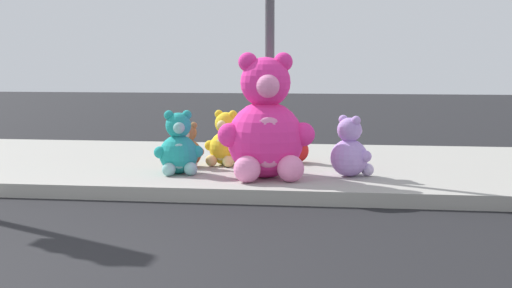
% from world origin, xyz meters
% --- Properties ---
extents(ground_plane, '(60.00, 60.00, 0.00)m').
position_xyz_m(ground_plane, '(0.00, 0.00, 0.00)').
color(ground_plane, black).
extents(sidewalk, '(28.00, 4.40, 0.15)m').
position_xyz_m(sidewalk, '(0.00, 5.20, 0.07)').
color(sidewalk, '#9E9B93').
rests_on(sidewalk, ground_plane).
extents(sign_pole, '(0.56, 0.11, 3.20)m').
position_xyz_m(sign_pole, '(1.00, 4.40, 1.85)').
color(sign_pole, '#4C4C51').
rests_on(sign_pole, sidewalk).
extents(plush_pink_large, '(1.05, 0.98, 1.39)m').
position_xyz_m(plush_pink_large, '(1.04, 3.81, 0.70)').
color(plush_pink_large, '#F22D93').
rests_on(plush_pink_large, sidewalk).
extents(plush_lavender, '(0.49, 0.49, 0.69)m').
position_xyz_m(plush_lavender, '(1.96, 4.08, 0.43)').
color(plush_lavender, '#B28CD8').
rests_on(plush_lavender, sidewalk).
extents(plush_red, '(0.35, 0.39, 0.51)m').
position_xyz_m(plush_red, '(1.23, 5.15, 0.35)').
color(plush_red, red).
rests_on(plush_red, sidewalk).
extents(plush_yellow, '(0.52, 0.48, 0.69)m').
position_xyz_m(plush_yellow, '(0.40, 4.77, 0.42)').
color(plush_yellow, yellow).
rests_on(plush_yellow, sidewalk).
extents(plush_teal, '(0.54, 0.52, 0.73)m').
position_xyz_m(plush_teal, '(0.00, 3.97, 0.44)').
color(plush_teal, teal).
rests_on(plush_teal, sidewalk).
extents(plush_brown, '(0.43, 0.37, 0.55)m').
position_xyz_m(plush_brown, '(-0.03, 4.54, 0.37)').
color(plush_brown, olive).
rests_on(plush_brown, sidewalk).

